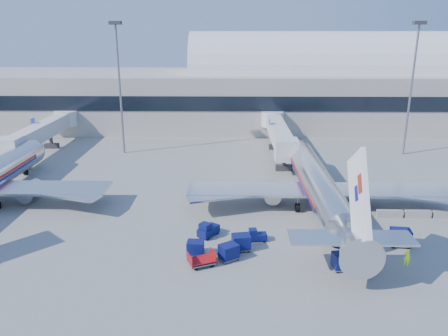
{
  "coord_description": "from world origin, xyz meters",
  "views": [
    {
      "loc": [
        -0.65,
        -45.67,
        20.96
      ],
      "look_at": [
        -1.57,
        6.0,
        4.74
      ],
      "focal_mm": 35.0,
      "sensor_mm": 36.0,
      "label": 1
    }
  ],
  "objects_px": {
    "cart_train_a": "(241,242)",
    "tug_lead": "(256,235)",
    "barrier_far": "(446,214)",
    "airliner_main": "(319,186)",
    "cart_open_red": "(202,261)",
    "barrier_mid": "(418,214)",
    "barrier_near": "(390,214)",
    "tug_right": "(335,236)",
    "jetbridge_near": "(278,131)",
    "mast_east": "(414,70)",
    "jetbridge_mid": "(45,130)",
    "ramp_worker": "(407,257)",
    "mast_west": "(119,69)",
    "cart_solo_near": "(343,261)",
    "tug_left": "(208,230)",
    "cart_solo_far": "(400,237)",
    "cart_train_c": "(195,248)",
    "cart_train_b": "(229,252)"
  },
  "relations": [
    {
      "from": "mast_east",
      "to": "cart_solo_far",
      "type": "xyz_separation_m",
      "value": [
        -13.41,
        -35.15,
        -13.83
      ]
    },
    {
      "from": "jetbridge_mid",
      "to": "barrier_near",
      "type": "relative_size",
      "value": 9.17
    },
    {
      "from": "cart_open_red",
      "to": "ramp_worker",
      "type": "xyz_separation_m",
      "value": [
        19.16,
        0.37,
        0.36
      ]
    },
    {
      "from": "jetbridge_near",
      "to": "mast_east",
      "type": "xyz_separation_m",
      "value": [
        22.4,
        -0.81,
        10.86
      ]
    },
    {
      "from": "jetbridge_near",
      "to": "cart_train_a",
      "type": "relative_size",
      "value": 13.18
    },
    {
      "from": "cart_open_red",
      "to": "barrier_mid",
      "type": "bearing_deg",
      "value": 1.93
    },
    {
      "from": "jetbridge_near",
      "to": "mast_west",
      "type": "distance_m",
      "value": 29.67
    },
    {
      "from": "ramp_worker",
      "to": "cart_train_b",
      "type": "bearing_deg",
      "value": 43.76
    },
    {
      "from": "cart_solo_near",
      "to": "ramp_worker",
      "type": "bearing_deg",
      "value": -2.72
    },
    {
      "from": "tug_right",
      "to": "tug_lead",
      "type": "bearing_deg",
      "value": -166.92
    },
    {
      "from": "jetbridge_mid",
      "to": "barrier_near",
      "type": "distance_m",
      "value": 59.9
    },
    {
      "from": "barrier_near",
      "to": "tug_right",
      "type": "bearing_deg",
      "value": -140.07
    },
    {
      "from": "cart_train_c",
      "to": "cart_open_red",
      "type": "xyz_separation_m",
      "value": [
        0.75,
        -1.94,
        -0.33
      ]
    },
    {
      "from": "mast_east",
      "to": "cart_train_c",
      "type": "distance_m",
      "value": 52.59
    },
    {
      "from": "jetbridge_near",
      "to": "cart_train_b",
      "type": "height_order",
      "value": "jetbridge_near"
    },
    {
      "from": "airliner_main",
      "to": "barrier_near",
      "type": "height_order",
      "value": "airliner_main"
    },
    {
      "from": "jetbridge_near",
      "to": "jetbridge_mid",
      "type": "distance_m",
      "value": 42.0
    },
    {
      "from": "jetbridge_near",
      "to": "tug_lead",
      "type": "bearing_deg",
      "value": -99.11
    },
    {
      "from": "airliner_main",
      "to": "barrier_near",
      "type": "relative_size",
      "value": 12.42
    },
    {
      "from": "jetbridge_mid",
      "to": "mast_west",
      "type": "relative_size",
      "value": 1.22
    },
    {
      "from": "jetbridge_mid",
      "to": "ramp_worker",
      "type": "height_order",
      "value": "jetbridge_mid"
    },
    {
      "from": "cart_solo_near",
      "to": "ramp_worker",
      "type": "height_order",
      "value": "ramp_worker"
    },
    {
      "from": "mast_east",
      "to": "cart_train_a",
      "type": "distance_m",
      "value": 48.93
    },
    {
      "from": "airliner_main",
      "to": "jetbridge_near",
      "type": "relative_size",
      "value": 1.35
    },
    {
      "from": "tug_lead",
      "to": "cart_solo_near",
      "type": "xyz_separation_m",
      "value": [
        7.61,
        -5.64,
        0.26
      ]
    },
    {
      "from": "tug_left",
      "to": "barrier_near",
      "type": "bearing_deg",
      "value": -41.38
    },
    {
      "from": "airliner_main",
      "to": "tug_lead",
      "type": "bearing_deg",
      "value": -132.45
    },
    {
      "from": "mast_east",
      "to": "barrier_near",
      "type": "distance_m",
      "value": 33.67
    },
    {
      "from": "tug_right",
      "to": "tug_left",
      "type": "bearing_deg",
      "value": -170.2
    },
    {
      "from": "tug_left",
      "to": "cart_train_b",
      "type": "xyz_separation_m",
      "value": [
        2.27,
        -5.0,
        0.1
      ]
    },
    {
      "from": "airliner_main",
      "to": "barrier_mid",
      "type": "xyz_separation_m",
      "value": [
        11.3,
        -2.51,
        -2.48
      ]
    },
    {
      "from": "mast_west",
      "to": "cart_train_a",
      "type": "distance_m",
      "value": 43.93
    },
    {
      "from": "cart_train_a",
      "to": "tug_lead",
      "type": "bearing_deg",
      "value": 42.3
    },
    {
      "from": "jetbridge_near",
      "to": "barrier_near",
      "type": "xyz_separation_m",
      "value": [
        10.4,
        -28.81,
        -3.48
      ]
    },
    {
      "from": "tug_lead",
      "to": "mast_west",
      "type": "bearing_deg",
      "value": 116.67
    },
    {
      "from": "tug_left",
      "to": "jetbridge_mid",
      "type": "bearing_deg",
      "value": 77.01
    },
    {
      "from": "airliner_main",
      "to": "ramp_worker",
      "type": "relative_size",
      "value": 22.57
    },
    {
      "from": "tug_left",
      "to": "cart_train_c",
      "type": "height_order",
      "value": "tug_left"
    },
    {
      "from": "tug_right",
      "to": "tug_left",
      "type": "height_order",
      "value": "tug_left"
    },
    {
      "from": "tug_left",
      "to": "cart_solo_far",
      "type": "xyz_separation_m",
      "value": [
        19.74,
        -1.84,
        0.21
      ]
    },
    {
      "from": "tug_lead",
      "to": "cart_open_red",
      "type": "height_order",
      "value": "tug_lead"
    },
    {
      "from": "tug_right",
      "to": "barrier_mid",
      "type": "bearing_deg",
      "value": 45.72
    },
    {
      "from": "barrier_far",
      "to": "cart_solo_far",
      "type": "xyz_separation_m",
      "value": [
        -8.01,
        -7.15,
        0.51
      ]
    },
    {
      "from": "barrier_far",
      "to": "airliner_main",
      "type": "bearing_deg",
      "value": 170.26
    },
    {
      "from": "barrier_far",
      "to": "tug_right",
      "type": "distance_m",
      "value": 15.88
    },
    {
      "from": "mast_east",
      "to": "cart_train_b",
      "type": "bearing_deg",
      "value": -128.86
    },
    {
      "from": "barrier_near",
      "to": "jetbridge_mid",
      "type": "bearing_deg",
      "value": 151.2
    },
    {
      "from": "tug_right",
      "to": "mast_west",
      "type": "bearing_deg",
      "value": 146.3
    },
    {
      "from": "airliner_main",
      "to": "barrier_near",
      "type": "xyz_separation_m",
      "value": [
        8.0,
        -2.51,
        -2.48
      ]
    },
    {
      "from": "cart_train_a",
      "to": "ramp_worker",
      "type": "xyz_separation_m",
      "value": [
        15.43,
        -2.71,
        -0.05
      ]
    }
  ]
}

